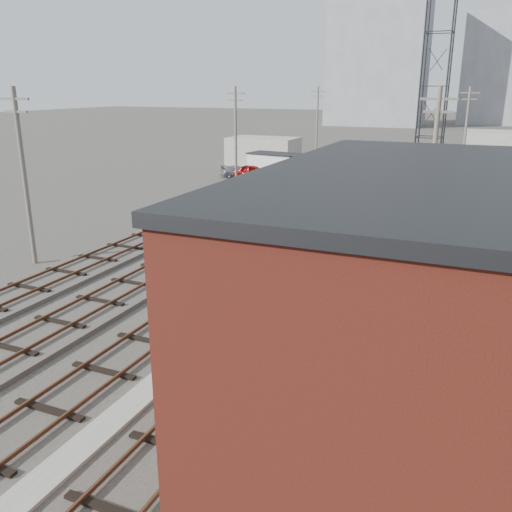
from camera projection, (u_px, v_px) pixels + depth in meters
The scene contains 23 objects.
ground at pixel (398, 173), 59.13m from camera, with size 320.00×320.00×0.00m, color #282621.
track_right at pixel (386, 213), 39.75m from camera, with size 3.20×90.00×0.39m.
track_mid_right at pixel (333, 208), 41.26m from camera, with size 3.20×90.00×0.39m.
track_mid_left at pixel (284, 204), 42.78m from camera, with size 3.20×90.00×0.39m.
track_left at pixel (238, 200), 44.29m from camera, with size 3.20×90.00×0.39m.
platform_curb at pixel (192, 356), 18.60m from camera, with size 0.90×28.00×0.26m, color gray.
brick_building at pixel (397, 317), 13.15m from camera, with size 6.54×12.20×7.22m.
lattice_tower at pixel (432, 112), 32.90m from camera, with size 1.60×1.60×15.00m.
utility_pole_left_a at pixel (24, 173), 27.38m from camera, with size 1.80×0.24×9.00m.
utility_pole_left_b at pixel (236, 135), 49.28m from camera, with size 1.80×0.24×9.00m.
utility_pole_left_c at pixel (317, 120), 71.18m from camera, with size 1.80×0.24×9.00m.
utility_pole_right_a at pixel (432, 173), 27.20m from camera, with size 1.80×0.24×9.00m.
utility_pole_right_b at pixel (466, 131), 53.48m from camera, with size 1.80×0.24×9.00m.
apartment_left at pixel (378, 60), 127.16m from camera, with size 22.00×14.00×30.00m, color gray.
apartment_right at pixel (498, 69), 131.07m from camera, with size 16.00×12.00×26.00m, color gray.
shed_left at pixel (263, 151), 64.70m from camera, with size 8.00×5.00×3.20m, color gray.
shed_right at pixel (491, 148), 63.89m from camera, with size 6.00×6.00×4.00m, color gray.
signal_mast at pixel (259, 340), 15.34m from camera, with size 0.40×0.40×3.67m.
switch_stand at pixel (243, 241), 30.66m from camera, with size 0.39×0.39×1.34m.
site_trailer at pixel (279, 167), 54.15m from camera, with size 6.62×3.67×2.64m.
car_red at pixel (255, 172), 54.45m from camera, with size 1.79×4.44×1.51m, color maroon.
car_silver at pixel (251, 171), 55.97m from camera, with size 1.42×4.06×1.34m, color #A4A6AC.
car_grey at pixel (241, 172), 55.62m from camera, with size 1.70×4.19×1.22m, color slate.
Camera 1 is at (9.14, -0.48, 8.97)m, focal length 38.00 mm.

